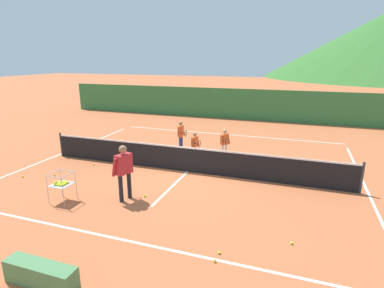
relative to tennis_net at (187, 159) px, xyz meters
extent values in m
plane|color=#BC6038|center=(0.00, 0.00, -0.50)|extent=(120.00, 120.00, 0.00)
cube|color=white|center=(0.00, -4.80, -0.50)|extent=(12.26, 0.08, 0.01)
cube|color=white|center=(0.00, 6.26, -0.50)|extent=(12.26, 0.08, 0.01)
cube|color=white|center=(-6.13, 0.00, -0.50)|extent=(0.08, 11.06, 0.01)
cube|color=white|center=(6.13, 0.00, -0.50)|extent=(0.08, 11.06, 0.01)
cube|color=white|center=(0.00, 0.00, -0.50)|extent=(0.08, 6.09, 0.01)
cylinder|color=#333338|center=(-5.86, 0.00, 0.03)|extent=(0.08, 0.08, 1.05)
cylinder|color=#333338|center=(5.86, 0.00, 0.03)|extent=(0.08, 0.08, 1.05)
cube|color=black|center=(0.00, 0.00, -0.04)|extent=(11.65, 0.02, 0.92)
cube|color=white|center=(0.00, 0.00, 0.45)|extent=(11.65, 0.03, 0.06)
cylinder|color=black|center=(-1.00, -3.03, -0.07)|extent=(0.13, 0.13, 0.85)
cylinder|color=black|center=(-0.89, -2.72, -0.07)|extent=(0.13, 0.13, 0.85)
cube|color=#B2262D|center=(-0.94, -2.88, 0.65)|extent=(0.38, 0.56, 0.60)
sphere|color=#996B4C|center=(-0.94, -2.88, 1.10)|extent=(0.24, 0.24, 0.24)
cylinder|color=#B2262D|center=(-1.10, -3.13, 0.61)|extent=(0.25, 0.16, 0.58)
cylinder|color=#B2262D|center=(-0.89, -2.59, 0.61)|extent=(0.20, 0.14, 0.59)
torus|color=#262628|center=(-1.14, -2.51, 0.55)|extent=(0.11, 0.28, 0.29)
cylinder|color=black|center=(-0.90, -2.58, 0.55)|extent=(0.22, 0.10, 0.03)
cylinder|color=navy|center=(-1.30, 2.74, -0.16)|extent=(0.10, 0.10, 0.67)
cylinder|color=navy|center=(-1.27, 2.48, -0.16)|extent=(0.10, 0.10, 0.67)
cube|color=#E55926|center=(-1.29, 2.61, 0.41)|extent=(0.22, 0.42, 0.47)
sphere|color=#996B4C|center=(-1.29, 2.61, 0.77)|extent=(0.19, 0.19, 0.19)
cylinder|color=#E55926|center=(-1.25, 2.84, 0.38)|extent=(0.19, 0.09, 0.46)
cylinder|color=#E55926|center=(-1.23, 2.38, 0.38)|extent=(0.15, 0.08, 0.46)
torus|color=#262628|center=(-0.97, 2.41, 0.37)|extent=(0.05, 0.29, 0.29)
cylinder|color=black|center=(-1.21, 2.38, 0.37)|extent=(0.22, 0.05, 0.03)
cylinder|color=silver|center=(-0.17, 1.52, -0.20)|extent=(0.09, 0.09, 0.60)
cylinder|color=silver|center=(-0.20, 1.29, -0.20)|extent=(0.09, 0.09, 0.60)
cube|color=#E55926|center=(-0.19, 1.40, 0.31)|extent=(0.21, 0.37, 0.42)
sphere|color=#996B4C|center=(-0.19, 1.40, 0.63)|extent=(0.17, 0.17, 0.17)
cylinder|color=#E55926|center=(-0.11, 1.60, 0.28)|extent=(0.17, 0.08, 0.41)
cylinder|color=#E55926|center=(-0.18, 1.20, 0.28)|extent=(0.13, 0.08, 0.41)
torus|color=#262628|center=(0.09, 1.16, 0.29)|extent=(0.06, 0.29, 0.29)
cylinder|color=black|center=(-0.16, 1.19, 0.29)|extent=(0.22, 0.05, 0.03)
cylinder|color=silver|center=(0.96, 2.21, -0.19)|extent=(0.09, 0.09, 0.63)
cylinder|color=silver|center=(0.87, 1.98, -0.19)|extent=(0.09, 0.09, 0.63)
cube|color=#E55926|center=(0.91, 2.10, 0.35)|extent=(0.30, 0.41, 0.44)
sphere|color=tan|center=(0.91, 2.10, 0.68)|extent=(0.17, 0.17, 0.17)
cylinder|color=#E55926|center=(1.05, 2.27, 0.32)|extent=(0.18, 0.13, 0.43)
cylinder|color=#E55926|center=(0.86, 1.89, 0.31)|extent=(0.15, 0.11, 0.43)
torus|color=#262628|center=(1.11, 1.78, 0.32)|extent=(0.13, 0.28, 0.29)
cylinder|color=black|center=(0.88, 1.88, 0.32)|extent=(0.21, 0.11, 0.03)
cylinder|color=#B7B7BC|center=(-2.93, -3.33, -0.05)|extent=(0.02, 0.02, 0.89)
cylinder|color=#B7B7BC|center=(-2.37, -3.33, -0.05)|extent=(0.02, 0.02, 0.89)
cylinder|color=#B7B7BC|center=(-2.93, -3.89, -0.05)|extent=(0.02, 0.02, 0.89)
cylinder|color=#B7B7BC|center=(-2.37, -3.89, -0.05)|extent=(0.02, 0.02, 0.89)
cube|color=#B7B7BC|center=(-2.65, -3.61, 0.05)|extent=(0.56, 0.56, 0.01)
cube|color=#B7B7BC|center=(-2.65, -3.33, 0.39)|extent=(0.56, 0.02, 0.02)
cube|color=#B7B7BC|center=(-2.65, -3.89, 0.39)|extent=(0.56, 0.02, 0.02)
cube|color=#B7B7BC|center=(-2.93, -3.61, 0.39)|extent=(0.02, 0.56, 0.02)
cube|color=#B7B7BC|center=(-2.37, -3.61, 0.39)|extent=(0.02, 0.56, 0.02)
sphere|color=yellow|center=(-2.77, -3.74, 0.09)|extent=(0.07, 0.07, 0.07)
sphere|color=yellow|center=(-2.78, -3.67, 0.09)|extent=(0.07, 0.07, 0.07)
sphere|color=yellow|center=(-2.78, -3.60, 0.08)|extent=(0.07, 0.07, 0.07)
sphere|color=yellow|center=(-2.78, -3.55, 0.09)|extent=(0.07, 0.07, 0.07)
sphere|color=yellow|center=(-2.79, -3.48, 0.09)|extent=(0.07, 0.07, 0.07)
sphere|color=yellow|center=(-2.71, -3.74, 0.08)|extent=(0.07, 0.07, 0.07)
sphere|color=yellow|center=(-2.72, -3.68, 0.08)|extent=(0.07, 0.07, 0.07)
sphere|color=yellow|center=(-2.72, -3.61, 0.09)|extent=(0.07, 0.07, 0.07)
sphere|color=yellow|center=(-2.71, -3.54, 0.08)|extent=(0.07, 0.07, 0.07)
sphere|color=yellow|center=(-2.72, -3.48, 0.08)|extent=(0.07, 0.07, 0.07)
sphere|color=yellow|center=(-2.66, -3.73, 0.08)|extent=(0.07, 0.07, 0.07)
sphere|color=yellow|center=(-2.65, -3.68, 0.09)|extent=(0.07, 0.07, 0.07)
sphere|color=yellow|center=(-2.64, -3.61, 0.08)|extent=(0.07, 0.07, 0.07)
sphere|color=yellow|center=(-2.66, -3.55, 0.08)|extent=(0.07, 0.07, 0.07)
sphere|color=yellow|center=(-2.65, -3.48, 0.08)|extent=(0.07, 0.07, 0.07)
sphere|color=yellow|center=(-2.59, -3.73, 0.09)|extent=(0.07, 0.07, 0.07)
sphere|color=yellow|center=(-2.58, -3.67, 0.09)|extent=(0.07, 0.07, 0.07)
sphere|color=yellow|center=(-2.58, -3.61, 0.08)|extent=(0.07, 0.07, 0.07)
sphere|color=yellow|center=(-2.58, -3.54, 0.09)|extent=(0.07, 0.07, 0.07)
sphere|color=yellow|center=(-2.59, -3.48, 0.09)|extent=(0.07, 0.07, 0.07)
sphere|color=yellow|center=(-2.53, -3.74, 0.09)|extent=(0.07, 0.07, 0.07)
sphere|color=yellow|center=(-2.52, -3.67, 0.09)|extent=(0.07, 0.07, 0.07)
sphere|color=yellow|center=(-2.52, -3.61, 0.09)|extent=(0.07, 0.07, 0.07)
sphere|color=yellow|center=(-2.52, -3.54, 0.09)|extent=(0.07, 0.07, 0.07)
sphere|color=yellow|center=(-2.52, -3.48, 0.09)|extent=(0.07, 0.07, 0.07)
sphere|color=yellow|center=(-2.78, -3.74, 0.14)|extent=(0.07, 0.07, 0.07)
sphere|color=yellow|center=(-2.78, -3.68, 0.14)|extent=(0.07, 0.07, 0.07)
sphere|color=yellow|center=(2.41, -4.88, -0.47)|extent=(0.07, 0.07, 0.07)
sphere|color=yellow|center=(-4.45, -2.03, -0.47)|extent=(0.07, 0.07, 0.07)
sphere|color=yellow|center=(-3.80, -0.59, -0.47)|extent=(0.07, 0.07, 0.07)
sphere|color=yellow|center=(-0.49, -2.51, -0.47)|extent=(0.07, 0.07, 0.07)
sphere|color=yellow|center=(2.43, -4.57, -0.47)|extent=(0.07, 0.07, 0.07)
sphere|color=yellow|center=(3.93, -3.65, -0.47)|extent=(0.07, 0.07, 0.07)
sphere|color=yellow|center=(-5.42, -2.53, -0.47)|extent=(0.07, 0.07, 0.07)
cube|color=#33753D|center=(0.00, 10.88, 0.56)|extent=(26.97, 0.08, 2.12)
cube|color=#4C7F4C|center=(-0.51, -6.63, -0.27)|extent=(1.50, 0.36, 0.46)
camera|label=1|loc=(3.84, -10.38, 3.69)|focal=29.04mm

